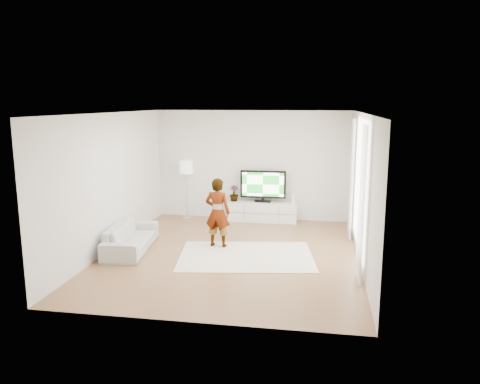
% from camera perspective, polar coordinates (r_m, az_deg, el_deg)
% --- Properties ---
extents(floor, '(6.00, 6.00, 0.00)m').
position_cam_1_polar(floor, '(9.48, -1.06, -7.57)').
color(floor, olive).
rests_on(floor, ground).
extents(ceiling, '(6.00, 6.00, 0.00)m').
position_cam_1_polar(ceiling, '(8.99, -1.12, 9.59)').
color(ceiling, white).
rests_on(ceiling, wall_back).
extents(wall_left, '(0.02, 6.00, 2.80)m').
position_cam_1_polar(wall_left, '(9.90, -15.46, 1.18)').
color(wall_left, silver).
rests_on(wall_left, floor).
extents(wall_right, '(0.02, 6.00, 2.80)m').
position_cam_1_polar(wall_right, '(9.02, 14.71, 0.29)').
color(wall_right, silver).
rests_on(wall_right, floor).
extents(wall_back, '(5.00, 0.02, 2.80)m').
position_cam_1_polar(wall_back, '(12.06, 1.54, 3.27)').
color(wall_back, silver).
rests_on(wall_back, floor).
extents(wall_front, '(5.00, 0.02, 2.80)m').
position_cam_1_polar(wall_front, '(6.28, -6.16, -4.00)').
color(wall_front, silver).
rests_on(wall_front, floor).
extents(window, '(0.01, 2.60, 2.50)m').
position_cam_1_polar(window, '(9.31, 14.45, 0.93)').
color(window, white).
rests_on(window, wall_right).
extents(curtain_near, '(0.04, 0.70, 2.60)m').
position_cam_1_polar(curtain_near, '(8.05, 14.60, -1.34)').
color(curtain_near, white).
rests_on(curtain_near, floor).
extents(curtain_far, '(0.04, 0.70, 2.60)m').
position_cam_1_polar(curtain_far, '(10.59, 13.42, 1.62)').
color(curtain_far, white).
rests_on(curtain_far, floor).
extents(media_console, '(1.75, 0.50, 0.49)m').
position_cam_1_polar(media_console, '(12.01, 2.78, -2.38)').
color(media_console, silver).
rests_on(media_console, floor).
extents(television, '(1.16, 0.23, 0.81)m').
position_cam_1_polar(television, '(11.89, 2.82, 0.86)').
color(television, black).
rests_on(television, media_console).
extents(game_console, '(0.08, 0.18, 0.24)m').
position_cam_1_polar(game_console, '(11.86, 6.48, -0.79)').
color(game_console, white).
rests_on(game_console, media_console).
extents(potted_plant, '(0.29, 0.29, 0.40)m').
position_cam_1_polar(potted_plant, '(12.02, -0.73, -0.17)').
color(potted_plant, '#3F7238').
rests_on(potted_plant, media_console).
extents(rug, '(2.87, 2.25, 0.01)m').
position_cam_1_polar(rug, '(9.35, 0.74, -7.81)').
color(rug, beige).
rests_on(rug, floor).
extents(player, '(0.56, 0.40, 1.46)m').
position_cam_1_polar(player, '(9.78, -2.75, -2.49)').
color(player, '#334772').
rests_on(player, rug).
extents(sofa, '(0.95, 1.95, 0.55)m').
position_cam_1_polar(sofa, '(9.92, -13.17, -5.37)').
color(sofa, silver).
rests_on(sofa, floor).
extents(floor_lamp, '(0.34, 0.34, 1.52)m').
position_cam_1_polar(floor_lamp, '(12.14, -6.59, 2.71)').
color(floor_lamp, silver).
rests_on(floor_lamp, floor).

